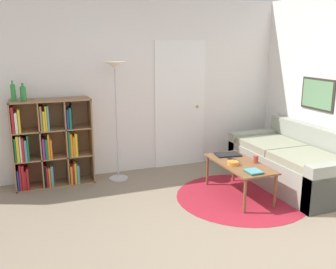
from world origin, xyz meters
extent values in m
plane|color=gray|center=(0.00, 0.00, 0.00)|extent=(14.00, 14.00, 0.00)
cube|color=silver|center=(0.00, 2.78, 1.30)|extent=(7.38, 0.05, 2.60)
cube|color=white|center=(0.57, 2.74, 0.99)|extent=(0.84, 0.02, 1.98)
sphere|color=tan|center=(0.86, 2.72, 0.95)|extent=(0.04, 0.04, 0.04)
cube|color=silver|center=(2.22, 1.38, 1.30)|extent=(0.05, 5.75, 2.60)
cube|color=#332D28|center=(2.18, 1.53, 1.24)|extent=(0.02, 0.63, 0.45)
cube|color=#669366|center=(2.17, 1.53, 1.24)|extent=(0.01, 0.57, 0.39)
cylinder|color=maroon|center=(0.81, 1.23, 0.00)|extent=(1.68, 1.68, 0.01)
cube|color=#936B47|center=(-1.92, 2.56, 0.60)|extent=(0.02, 0.34, 1.21)
cube|color=#936B47|center=(-0.88, 2.56, 0.60)|extent=(0.02, 0.34, 1.21)
cube|color=#936B47|center=(-1.40, 2.56, 1.20)|extent=(1.06, 0.34, 0.02)
cube|color=#936B47|center=(-1.40, 2.56, 0.01)|extent=(1.06, 0.34, 0.02)
cube|color=#936B47|center=(-1.40, 2.72, 0.60)|extent=(1.06, 0.02, 1.21)
cube|color=#936B47|center=(-1.57, 2.56, 0.60)|extent=(0.02, 0.32, 1.17)
cube|color=#936B47|center=(-1.23, 2.56, 0.60)|extent=(0.02, 0.32, 1.17)
cube|color=#936B47|center=(-1.40, 2.56, 0.41)|extent=(1.02, 0.32, 0.02)
cube|color=#936B47|center=(-1.40, 2.56, 0.80)|extent=(1.02, 0.32, 0.02)
cube|color=navy|center=(-1.89, 2.51, 0.16)|extent=(0.02, 0.21, 0.28)
cube|color=#B21E23|center=(-1.86, 2.52, 0.19)|extent=(0.02, 0.24, 0.35)
cube|color=#B21E23|center=(-1.83, 2.51, 0.19)|extent=(0.03, 0.22, 0.34)
cube|color=#B21E23|center=(-1.80, 2.53, 0.15)|extent=(0.02, 0.27, 0.26)
cube|color=#B21E23|center=(-1.77, 2.53, 0.16)|extent=(0.03, 0.27, 0.29)
cube|color=black|center=(-1.54, 2.51, 0.17)|extent=(0.02, 0.23, 0.31)
cube|color=#B21E23|center=(-1.52, 2.53, 0.16)|extent=(0.02, 0.27, 0.29)
cube|color=orange|center=(-1.49, 2.51, 0.15)|extent=(0.02, 0.23, 0.27)
cube|color=teal|center=(-1.45, 2.51, 0.16)|extent=(0.03, 0.23, 0.29)
cube|color=orange|center=(-1.19, 2.52, 0.15)|extent=(0.03, 0.25, 0.26)
cube|color=#B21E23|center=(-1.17, 2.51, 0.16)|extent=(0.02, 0.23, 0.28)
cube|color=gold|center=(-1.14, 2.51, 0.17)|extent=(0.03, 0.23, 0.30)
cube|color=teal|center=(-1.10, 2.52, 0.15)|extent=(0.03, 0.25, 0.26)
cube|color=#196B38|center=(-1.89, 2.50, 0.58)|extent=(0.02, 0.20, 0.32)
cube|color=gold|center=(-1.86, 2.51, 0.59)|extent=(0.03, 0.23, 0.35)
cube|color=silver|center=(-1.82, 2.51, 0.59)|extent=(0.02, 0.22, 0.34)
cube|color=#B21E23|center=(-1.79, 2.53, 0.58)|extent=(0.03, 0.26, 0.32)
cube|color=teal|center=(-1.76, 2.50, 0.56)|extent=(0.03, 0.21, 0.29)
cube|color=#196B38|center=(-1.73, 2.52, 0.59)|extent=(0.02, 0.25, 0.34)
cube|color=#7F287A|center=(-1.54, 2.53, 0.56)|extent=(0.03, 0.26, 0.28)
cube|color=#196B38|center=(-1.50, 2.53, 0.56)|extent=(0.03, 0.26, 0.28)
cube|color=orange|center=(-1.47, 2.52, 0.59)|extent=(0.02, 0.23, 0.34)
cube|color=orange|center=(-1.44, 2.49, 0.55)|extent=(0.02, 0.19, 0.26)
cube|color=#196B38|center=(-1.20, 2.53, 0.59)|extent=(0.02, 0.26, 0.35)
cube|color=orange|center=(-1.17, 2.51, 0.58)|extent=(0.03, 0.23, 0.32)
cube|color=orange|center=(-1.14, 2.51, 0.56)|extent=(0.03, 0.22, 0.28)
cube|color=gold|center=(-1.11, 2.49, 0.58)|extent=(0.03, 0.19, 0.32)
cube|color=#B21E23|center=(-1.88, 2.53, 0.98)|extent=(0.03, 0.25, 0.34)
cube|color=silver|center=(-1.84, 2.50, 0.94)|extent=(0.03, 0.20, 0.27)
cube|color=gold|center=(-1.81, 2.49, 0.96)|extent=(0.03, 0.19, 0.31)
cube|color=olive|center=(-1.54, 2.50, 0.97)|extent=(0.03, 0.19, 0.33)
cube|color=gold|center=(-1.50, 2.51, 0.94)|extent=(0.03, 0.23, 0.27)
cube|color=gold|center=(-1.48, 2.50, 0.97)|extent=(0.02, 0.21, 0.33)
cube|color=teal|center=(-1.45, 2.52, 0.97)|extent=(0.02, 0.25, 0.33)
cube|color=navy|center=(-1.20, 2.52, 0.94)|extent=(0.02, 0.25, 0.27)
cube|color=#196B38|center=(-1.16, 2.51, 0.95)|extent=(0.03, 0.22, 0.29)
cube|color=black|center=(-1.14, 2.51, 0.98)|extent=(0.02, 0.21, 0.34)
cylinder|color=#B7B7BC|center=(-0.52, 2.45, 0.01)|extent=(0.27, 0.27, 0.01)
cylinder|color=#B7B7BC|center=(-0.52, 2.45, 0.85)|extent=(0.02, 0.02, 1.60)
cone|color=white|center=(-0.52, 2.45, 1.65)|extent=(0.30, 0.30, 0.10)
cube|color=gray|center=(1.70, 1.39, 0.22)|extent=(0.94, 1.87, 0.44)
cube|color=gray|center=(2.09, 1.39, 0.40)|extent=(0.16, 1.87, 0.80)
cube|color=gray|center=(1.70, 2.25, 0.29)|extent=(0.94, 0.16, 0.58)
cube|color=gray|center=(1.62, 1.00, 0.49)|extent=(0.74, 0.76, 0.10)
cube|color=gray|center=(1.62, 1.78, 0.49)|extent=(0.74, 0.76, 0.10)
cube|color=brown|center=(0.80, 1.29, 0.44)|extent=(0.50, 1.05, 0.02)
cylinder|color=brown|center=(0.59, 0.80, 0.21)|extent=(0.04, 0.04, 0.43)
cylinder|color=brown|center=(0.59, 1.77, 0.21)|extent=(0.04, 0.04, 0.43)
cylinder|color=brown|center=(1.01, 0.80, 0.21)|extent=(0.04, 0.04, 0.43)
cylinder|color=brown|center=(1.01, 1.77, 0.21)|extent=(0.04, 0.04, 0.43)
cube|color=black|center=(0.82, 1.63, 0.46)|extent=(0.36, 0.26, 0.02)
cylinder|color=orange|center=(0.68, 1.25, 0.47)|extent=(0.15, 0.15, 0.05)
cube|color=#196B38|center=(0.76, 0.91, 0.46)|extent=(0.17, 0.19, 0.01)
cube|color=teal|center=(0.76, 0.90, 0.47)|extent=(0.17, 0.19, 0.01)
cylinder|color=#A33D33|center=(0.99, 1.22, 0.50)|extent=(0.07, 0.07, 0.09)
cube|color=black|center=(0.77, 1.40, 0.46)|extent=(0.08, 0.18, 0.02)
cylinder|color=#2D8438|center=(-1.85, 2.55, 1.32)|extent=(0.06, 0.06, 0.22)
cylinder|color=#2D8438|center=(-1.85, 2.55, 1.45)|extent=(0.02, 0.02, 0.05)
cylinder|color=#2D8438|center=(-1.73, 2.54, 1.30)|extent=(0.08, 0.08, 0.19)
cylinder|color=#2D8438|center=(-1.73, 2.54, 1.42)|extent=(0.03, 0.03, 0.05)
camera|label=1|loc=(-1.69, -2.66, 1.95)|focal=40.00mm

